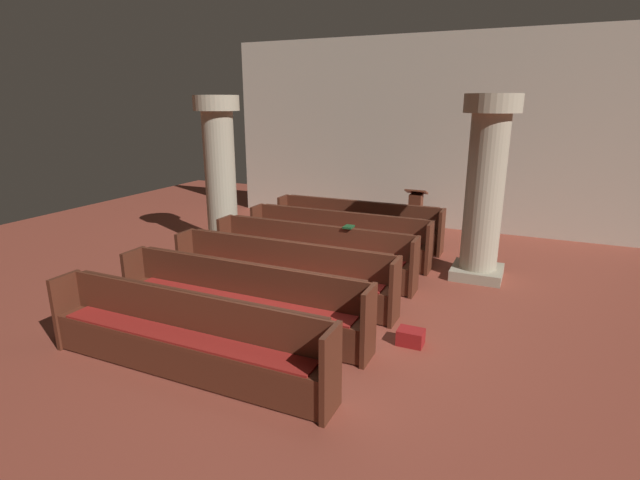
{
  "coord_description": "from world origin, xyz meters",
  "views": [
    {
      "loc": [
        2.55,
        -5.65,
        2.98
      ],
      "look_at": [
        -0.62,
        1.4,
        0.75
      ],
      "focal_mm": 26.91,
      "sensor_mm": 36.0,
      "label": 1
    }
  ],
  "objects_px": {
    "pew_row_5": "(184,334)",
    "hymn_book": "(349,227)",
    "pew_row_4": "(240,298)",
    "pillar_far_side": "(220,170)",
    "kneeler_box_red": "(411,337)",
    "pew_row_3": "(281,271)",
    "pillar_aisle_side": "(485,186)",
    "lectern": "(415,215)",
    "pew_row_1": "(337,235)",
    "pew_row_2": "(313,251)",
    "pew_row_0": "(357,222)"
  },
  "relations": [
    {
      "from": "pillar_aisle_side",
      "to": "hymn_book",
      "type": "distance_m",
      "value": 2.39
    },
    {
      "from": "pew_row_2",
      "to": "pew_row_3",
      "type": "xyz_separation_m",
      "value": [
        0.0,
        -1.13,
        0.0
      ]
    },
    {
      "from": "pillar_far_side",
      "to": "hymn_book",
      "type": "relative_size",
      "value": 15.11
    },
    {
      "from": "pew_row_5",
      "to": "hymn_book",
      "type": "bearing_deg",
      "value": 80.68
    },
    {
      "from": "lectern",
      "to": "hymn_book",
      "type": "xyz_separation_m",
      "value": [
        -0.36,
        -3.39,
        0.49
      ]
    },
    {
      "from": "pew_row_0",
      "to": "pew_row_1",
      "type": "height_order",
      "value": "same"
    },
    {
      "from": "pew_row_2",
      "to": "pew_row_5",
      "type": "xyz_separation_m",
      "value": [
        0.0,
        -3.4,
        0.0
      ]
    },
    {
      "from": "pew_row_4",
      "to": "pew_row_5",
      "type": "distance_m",
      "value": 1.13
    },
    {
      "from": "pillar_far_side",
      "to": "kneeler_box_red",
      "type": "xyz_separation_m",
      "value": [
        4.74,
        -2.68,
        -1.52
      ]
    },
    {
      "from": "pew_row_0",
      "to": "lectern",
      "type": "xyz_separation_m",
      "value": [
        0.94,
        1.31,
        -0.04
      ]
    },
    {
      "from": "lectern",
      "to": "kneeler_box_red",
      "type": "relative_size",
      "value": 3.28
    },
    {
      "from": "pew_row_3",
      "to": "pillar_aisle_side",
      "type": "height_order",
      "value": "pillar_aisle_side"
    },
    {
      "from": "lectern",
      "to": "hymn_book",
      "type": "distance_m",
      "value": 3.45
    },
    {
      "from": "hymn_book",
      "to": "pew_row_1",
      "type": "bearing_deg",
      "value": 121.97
    },
    {
      "from": "pillar_aisle_side",
      "to": "lectern",
      "type": "xyz_separation_m",
      "value": [
        -1.69,
        2.35,
        -1.17
      ]
    },
    {
      "from": "pillar_aisle_side",
      "to": "pillar_far_side",
      "type": "xyz_separation_m",
      "value": [
        -5.21,
        -0.23,
        0.0
      ]
    },
    {
      "from": "pew_row_1",
      "to": "pew_row_3",
      "type": "height_order",
      "value": "same"
    },
    {
      "from": "hymn_book",
      "to": "kneeler_box_red",
      "type": "relative_size",
      "value": 0.62
    },
    {
      "from": "pew_row_5",
      "to": "pew_row_2",
      "type": "bearing_deg",
      "value": 90.0
    },
    {
      "from": "pew_row_4",
      "to": "pew_row_0",
      "type": "bearing_deg",
      "value": 90.0
    },
    {
      "from": "pew_row_4",
      "to": "pillar_aisle_side",
      "type": "relative_size",
      "value": 1.17
    },
    {
      "from": "pew_row_2",
      "to": "pew_row_3",
      "type": "distance_m",
      "value": 1.13
    },
    {
      "from": "pew_row_1",
      "to": "pew_row_2",
      "type": "bearing_deg",
      "value": -90.0
    },
    {
      "from": "pew_row_2",
      "to": "pew_row_4",
      "type": "distance_m",
      "value": 2.27
    },
    {
      "from": "pew_row_2",
      "to": "pew_row_4",
      "type": "xyz_separation_m",
      "value": [
        0.0,
        -2.27,
        0.0
      ]
    },
    {
      "from": "pillar_far_side",
      "to": "kneeler_box_red",
      "type": "distance_m",
      "value": 5.66
    },
    {
      "from": "pew_row_2",
      "to": "pillar_aisle_side",
      "type": "bearing_deg",
      "value": 25.11
    },
    {
      "from": "pew_row_5",
      "to": "kneeler_box_red",
      "type": "xyz_separation_m",
      "value": [
        2.16,
        1.72,
        -0.39
      ]
    },
    {
      "from": "pew_row_5",
      "to": "hymn_book",
      "type": "height_order",
      "value": "hymn_book"
    },
    {
      "from": "pew_row_4",
      "to": "pillar_aisle_side",
      "type": "distance_m",
      "value": 4.52
    },
    {
      "from": "pew_row_3",
      "to": "hymn_book",
      "type": "bearing_deg",
      "value": 65.98
    },
    {
      "from": "pew_row_0",
      "to": "pillar_far_side",
      "type": "height_order",
      "value": "pillar_far_side"
    },
    {
      "from": "pew_row_3",
      "to": "hymn_book",
      "type": "distance_m",
      "value": 1.52
    },
    {
      "from": "hymn_book",
      "to": "pew_row_0",
      "type": "bearing_deg",
      "value": 105.84
    },
    {
      "from": "pew_row_3",
      "to": "pew_row_5",
      "type": "height_order",
      "value": "same"
    },
    {
      "from": "pew_row_3",
      "to": "lectern",
      "type": "distance_m",
      "value": 4.81
    },
    {
      "from": "pew_row_3",
      "to": "pew_row_1",
      "type": "bearing_deg",
      "value": 90.0
    },
    {
      "from": "pew_row_0",
      "to": "pew_row_2",
      "type": "height_order",
      "value": "same"
    },
    {
      "from": "pew_row_3",
      "to": "pew_row_2",
      "type": "bearing_deg",
      "value": 90.0
    },
    {
      "from": "pew_row_5",
      "to": "pillar_aisle_side",
      "type": "bearing_deg",
      "value": 60.41
    },
    {
      "from": "pillar_aisle_side",
      "to": "pew_row_3",
      "type": "bearing_deg",
      "value": -138.03
    },
    {
      "from": "pew_row_1",
      "to": "pew_row_2",
      "type": "height_order",
      "value": "same"
    },
    {
      "from": "lectern",
      "to": "pew_row_2",
      "type": "bearing_deg",
      "value": -104.77
    },
    {
      "from": "pew_row_1",
      "to": "pew_row_4",
      "type": "relative_size",
      "value": 1.0
    },
    {
      "from": "pew_row_1",
      "to": "pew_row_3",
      "type": "distance_m",
      "value": 2.27
    },
    {
      "from": "pillar_aisle_side",
      "to": "lectern",
      "type": "bearing_deg",
      "value": 125.68
    },
    {
      "from": "pew_row_3",
      "to": "pew_row_4",
      "type": "height_order",
      "value": "same"
    },
    {
      "from": "pew_row_1",
      "to": "lectern",
      "type": "xyz_separation_m",
      "value": [
        0.94,
        2.45,
        -0.04
      ]
    },
    {
      "from": "pew_row_2",
      "to": "pillar_far_side",
      "type": "xyz_separation_m",
      "value": [
        -2.58,
        1.0,
        1.13
      ]
    },
    {
      "from": "pew_row_1",
      "to": "kneeler_box_red",
      "type": "distance_m",
      "value": 3.57
    }
  ]
}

